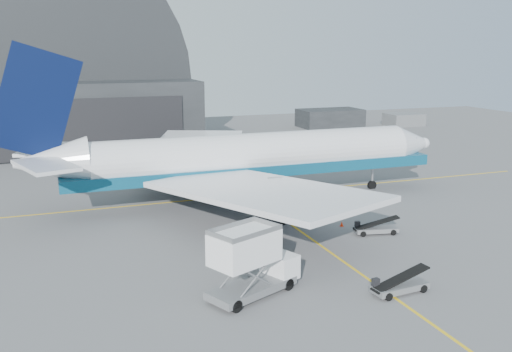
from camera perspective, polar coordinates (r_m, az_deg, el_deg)
name	(u,v)px	position (r m, az deg, el deg)	size (l,w,h in m)	color
ground	(323,247)	(52.01, 6.75, -7.11)	(200.00, 200.00, 0.00)	#565659
taxi_lines	(271,211)	(62.99, 1.54, -3.48)	(80.00, 42.12, 0.02)	yellow
hangar	(48,94)	(108.75, -20.09, 7.70)	(50.00, 28.30, 28.00)	black
distant_bldg_a	(330,127)	(131.56, 7.39, 4.91)	(14.00, 8.00, 4.00)	black
distant_bldg_b	(403,126)	(136.91, 14.51, 4.91)	(8.00, 6.00, 2.80)	slate
airliner	(239,158)	(65.63, -1.70, 1.79)	(52.38, 50.79, 18.38)	white
catering_truck	(251,263)	(41.16, -0.51, -8.68)	(7.73, 5.42, 5.00)	slate
pushback_tug	(267,219)	(57.68, 1.12, -4.31)	(4.45, 3.56, 1.81)	black
belt_loader_a	(399,286)	(43.65, 14.14, -10.61)	(4.76, 2.02, 1.79)	slate
belt_loader_b	(375,229)	(56.34, 11.85, -5.17)	(4.52, 2.24, 1.69)	slate
traffic_cone	(342,224)	(58.15, 8.57, -4.77)	(0.35, 0.35, 0.50)	#F42C07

